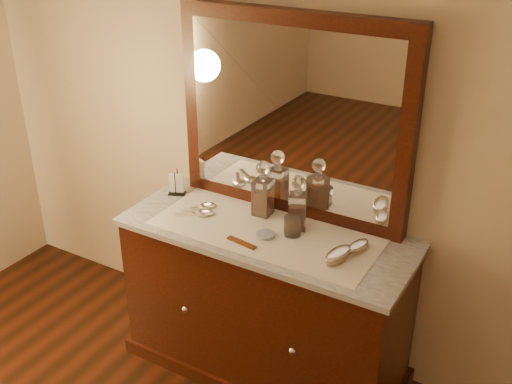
% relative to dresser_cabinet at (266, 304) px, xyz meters
% --- Properties ---
extents(dresser_cabinet, '(1.40, 0.55, 0.82)m').
position_rel_dresser_cabinet_xyz_m(dresser_cabinet, '(0.00, 0.00, 0.00)').
color(dresser_cabinet, black).
rests_on(dresser_cabinet, floor).
extents(dresser_plinth, '(1.46, 0.59, 0.08)m').
position_rel_dresser_cabinet_xyz_m(dresser_plinth, '(0.00, 0.00, -0.37)').
color(dresser_plinth, black).
rests_on(dresser_plinth, floor).
extents(knob_left, '(0.04, 0.04, 0.04)m').
position_rel_dresser_cabinet_xyz_m(knob_left, '(-0.30, -0.28, 0.04)').
color(knob_left, silver).
rests_on(knob_left, dresser_cabinet).
extents(knob_right, '(0.04, 0.04, 0.04)m').
position_rel_dresser_cabinet_xyz_m(knob_right, '(0.30, -0.28, 0.04)').
color(knob_right, silver).
rests_on(knob_right, dresser_cabinet).
extents(marble_top, '(1.44, 0.59, 0.03)m').
position_rel_dresser_cabinet_xyz_m(marble_top, '(0.00, 0.00, 0.42)').
color(marble_top, silver).
rests_on(marble_top, dresser_cabinet).
extents(mirror_frame, '(1.20, 0.08, 1.00)m').
position_rel_dresser_cabinet_xyz_m(mirror_frame, '(0.00, 0.25, 0.94)').
color(mirror_frame, black).
rests_on(mirror_frame, marble_top).
extents(mirror_glass, '(1.06, 0.01, 0.86)m').
position_rel_dresser_cabinet_xyz_m(mirror_glass, '(0.00, 0.21, 0.94)').
color(mirror_glass, white).
rests_on(mirror_glass, marble_top).
extents(lace_runner, '(1.10, 0.45, 0.00)m').
position_rel_dresser_cabinet_xyz_m(lace_runner, '(0.00, -0.02, 0.44)').
color(lace_runner, silver).
rests_on(lace_runner, marble_top).
extents(pin_dish, '(0.10, 0.10, 0.02)m').
position_rel_dresser_cabinet_xyz_m(pin_dish, '(0.03, -0.06, 0.45)').
color(pin_dish, silver).
rests_on(pin_dish, lace_runner).
extents(comb, '(0.16, 0.05, 0.01)m').
position_rel_dresser_cabinet_xyz_m(comb, '(-0.04, -0.17, 0.45)').
color(comb, brown).
rests_on(comb, lace_runner).
extents(napkin_rack, '(0.10, 0.09, 0.14)m').
position_rel_dresser_cabinet_xyz_m(napkin_rack, '(-0.61, 0.10, 0.49)').
color(napkin_rack, black).
rests_on(napkin_rack, marble_top).
extents(decanter_left, '(0.09, 0.09, 0.29)m').
position_rel_dresser_cabinet_xyz_m(decanter_left, '(-0.09, 0.13, 0.56)').
color(decanter_left, '#964315').
rests_on(decanter_left, lace_runner).
extents(decanter_right, '(0.11, 0.11, 0.28)m').
position_rel_dresser_cabinet_xyz_m(decanter_right, '(0.12, 0.09, 0.55)').
color(decanter_right, '#964315').
rests_on(decanter_right, lace_runner).
extents(brush_near, '(0.10, 0.18, 0.05)m').
position_rel_dresser_cabinet_xyz_m(brush_near, '(0.40, -0.07, 0.47)').
color(brush_near, tan).
rests_on(brush_near, lace_runner).
extents(brush_far, '(0.09, 0.15, 0.04)m').
position_rel_dresser_cabinet_xyz_m(brush_far, '(0.45, 0.05, 0.46)').
color(brush_far, tan).
rests_on(brush_far, lace_runner).
extents(hand_mirror_outer, '(0.14, 0.17, 0.02)m').
position_rel_dresser_cabinet_xyz_m(hand_mirror_outer, '(-0.39, 0.04, 0.45)').
color(hand_mirror_outer, silver).
rests_on(hand_mirror_outer, lace_runner).
extents(hand_mirror_inner, '(0.19, 0.15, 0.02)m').
position_rel_dresser_cabinet_xyz_m(hand_mirror_inner, '(-0.36, -0.04, 0.45)').
color(hand_mirror_inner, silver).
rests_on(hand_mirror_inner, lace_runner).
extents(tumblers, '(0.08, 0.08, 0.09)m').
position_rel_dresser_cabinet_xyz_m(tumblers, '(0.13, 0.02, 0.49)').
color(tumblers, white).
rests_on(tumblers, lace_runner).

